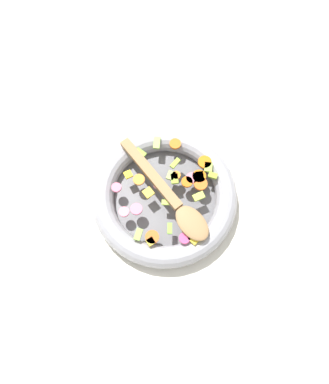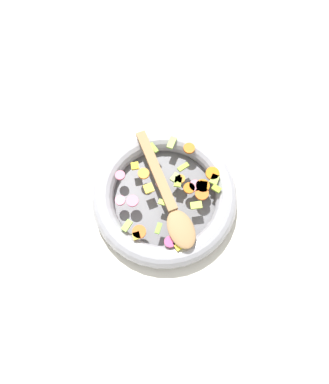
% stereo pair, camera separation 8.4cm
% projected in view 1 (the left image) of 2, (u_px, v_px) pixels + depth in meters
% --- Properties ---
extents(ground_plane, '(4.00, 4.00, 0.00)m').
position_uv_depth(ground_plane, '(164.00, 199.00, 0.89)').
color(ground_plane, silver).
extents(skillet, '(0.34, 0.34, 0.05)m').
position_uv_depth(skillet, '(164.00, 196.00, 0.87)').
color(skillet, slate).
rests_on(skillet, ground_plane).
extents(chopped_vegetables, '(0.26, 0.26, 0.01)m').
position_uv_depth(chopped_vegetables, '(173.00, 191.00, 0.84)').
color(chopped_vegetables, orange).
rests_on(chopped_vegetables, skillet).
extents(wooden_spoon, '(0.07, 0.30, 0.01)m').
position_uv_depth(wooden_spoon, '(172.00, 199.00, 0.82)').
color(wooden_spoon, '#A87F51').
rests_on(wooden_spoon, chopped_vegetables).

